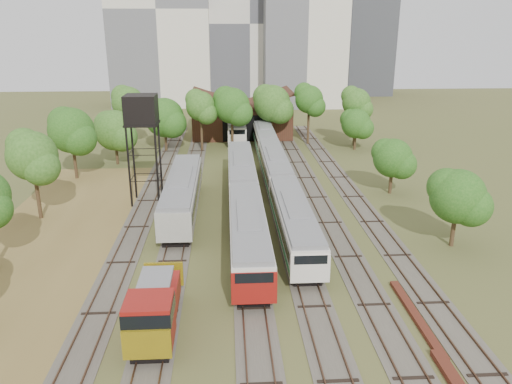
{
  "coord_description": "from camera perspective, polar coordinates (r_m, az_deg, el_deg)",
  "views": [
    {
      "loc": [
        -3.54,
        -25.26,
        17.63
      ],
      "look_at": [
        -0.86,
        19.89,
        2.5
      ],
      "focal_mm": 35.0,
      "sensor_mm": 36.0,
      "label": 1
    }
  ],
  "objects": [
    {
      "name": "tree_band_far",
      "position": [
        75.46,
        -3.25,
        9.73
      ],
      "size": [
        39.11,
        9.91,
        9.2
      ],
      "color": "#382616",
      "rests_on": "ground"
    },
    {
      "name": "dry_grass_patch",
      "position": [
        40.32,
        -24.34,
        -9.19
      ],
      "size": [
        14.0,
        60.0,
        0.04
      ],
      "primitive_type": "cube",
      "color": "brown",
      "rests_on": "ground"
    },
    {
      "name": "tree_band_right",
      "position": [
        57.75,
        15.5,
        4.28
      ],
      "size": [
        5.43,
        38.86,
        6.66
      ],
      "color": "#382616",
      "rests_on": "ground"
    },
    {
      "name": "tracks",
      "position": [
        53.33,
        -0.12,
        -0.76
      ],
      "size": [
        24.6,
        80.0,
        0.19
      ],
      "color": "#4C473D",
      "rests_on": "ground"
    },
    {
      "name": "railcar_rear",
      "position": [
        82.73,
        -2.29,
        7.48
      ],
      "size": [
        2.83,
        16.08,
        3.5
      ],
      "color": "black",
      "rests_on": "ground"
    },
    {
      "name": "maintenance_shed",
      "position": [
        84.57,
        -1.64,
        8.46
      ],
      "size": [
        16.45,
        11.55,
        7.58
      ],
      "color": "#3B2215",
      "rests_on": "ground"
    },
    {
      "name": "water_tower",
      "position": [
        51.36,
        -12.98,
        8.83
      ],
      "size": [
        3.23,
        3.23,
        11.18
      ],
      "color": "black",
      "rests_on": "ground"
    },
    {
      "name": "tree_band_left",
      "position": [
        48.52,
        -24.13,
        2.37
      ],
      "size": [
        8.93,
        53.55,
        8.59
      ],
      "color": "#382616",
      "rests_on": "ground"
    },
    {
      "name": "rail_pile_far",
      "position": [
        34.04,
        17.82,
        -13.41
      ],
      "size": [
        0.55,
        8.81,
        0.29
      ],
      "primitive_type": "cube",
      "color": "#592619",
      "rests_on": "ground"
    },
    {
      "name": "ground",
      "position": [
        31.01,
        3.92,
        -16.2
      ],
      "size": [
        240.0,
        240.0,
        0.0
      ],
      "primitive_type": "plane",
      "color": "#475123",
      "rests_on": "ground"
    },
    {
      "name": "old_grey_coach",
      "position": [
        49.31,
        -8.41,
        -0.15
      ],
      "size": [
        3.01,
        18.0,
        3.72
      ],
      "color": "black",
      "rests_on": "ground"
    },
    {
      "name": "shunter_locomotive",
      "position": [
        30.76,
        -11.53,
        -13.2
      ],
      "size": [
        2.65,
        8.1,
        3.47
      ],
      "color": "black",
      "rests_on": "ground"
    },
    {
      "name": "tower_left",
      "position": [
        121.17,
        -10.9,
        19.78
      ],
      "size": [
        22.0,
        16.0,
        42.0
      ],
      "primitive_type": "cube",
      "color": "beige",
      "rests_on": "ground"
    },
    {
      "name": "railcar_green_set",
      "position": [
        58.83,
        2.14,
        2.88
      ],
      "size": [
        2.77,
        52.07,
        3.42
      ],
      "color": "black",
      "rests_on": "ground"
    },
    {
      "name": "tower_far_right",
      "position": [
        140.42,
        12.65,
        16.59
      ],
      "size": [
        12.0,
        12.0,
        28.0
      ],
      "primitive_type": "cube",
      "color": "#3C3E43",
      "rests_on": "ground"
    },
    {
      "name": "railcar_red_set",
      "position": [
        47.72,
        -1.36,
        -0.74
      ],
      "size": [
        2.93,
        34.57,
        3.62
      ],
      "color": "black",
      "rests_on": "ground"
    },
    {
      "name": "tower_centre",
      "position": [
        125.38,
        -0.91,
        18.66
      ],
      "size": [
        20.0,
        18.0,
        36.0
      ],
      "primitive_type": "cube",
      "color": "beige",
      "rests_on": "ground"
    }
  ]
}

